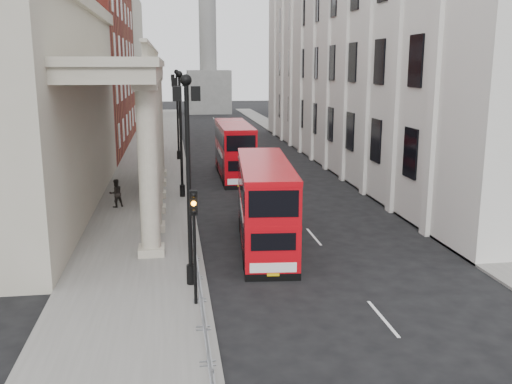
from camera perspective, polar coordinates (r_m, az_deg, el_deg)
name	(u,v)px	position (r m, az deg, el deg)	size (l,w,h in m)	color
ground	(213,330)	(19.92, -4.27, -13.56)	(260.00, 260.00, 0.00)	black
sidewalk_west	(151,172)	(48.68, -10.43, 2.01)	(6.00, 140.00, 0.12)	slate
sidewalk_east	(341,167)	(50.81, 8.51, 2.51)	(3.00, 140.00, 0.12)	slate
kerb	(187,171)	(48.65, -6.96, 2.13)	(0.20, 140.00, 0.14)	slate
portico_building	(13,113)	(37.15, -23.11, 7.27)	(9.00, 28.00, 12.00)	#A09A86
brick_building	(82,45)	(66.56, -16.98, 13.90)	(9.00, 32.00, 22.00)	maroon
west_building_far	(112,58)	(98.31, -14.22, 12.84)	(9.00, 30.00, 20.00)	#A09A86
east_building	(367,22)	(52.88, 11.02, 16.34)	(8.00, 55.00, 25.00)	silver
monument_column	(208,26)	(110.34, -4.87, 16.20)	(8.00, 8.00, 54.20)	#60605E
lamp_post_south	(188,167)	(22.20, -6.79, 2.48)	(1.05, 0.44, 8.32)	black
lamp_post_mid	(181,126)	(38.06, -7.55, 6.61)	(1.05, 0.44, 8.32)	black
lamp_post_north	(177,108)	(54.00, -7.86, 8.30)	(1.05, 0.44, 8.32)	black
traffic_light	(194,226)	(20.64, -6.21, -3.41)	(0.28, 0.33, 4.30)	black
crowd_barriers	(199,287)	(21.66, -5.68, -9.43)	(0.50, 18.75, 1.10)	gray
bus_near	(265,203)	(27.89, 0.89, -1.06)	(3.22, 9.94, 4.22)	#BC0811
bus_far	(234,149)	(45.60, -2.19, 4.29)	(2.51, 9.99, 4.30)	#AC070F
pedestrian_a	(146,197)	(35.19, -10.97, -0.52)	(0.61, 0.40, 1.67)	black
pedestrian_b	(116,193)	(36.50, -13.84, -0.12)	(0.86, 0.67, 1.77)	black
pedestrian_c	(151,176)	(42.24, -10.50, 1.59)	(0.77, 0.50, 1.58)	black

